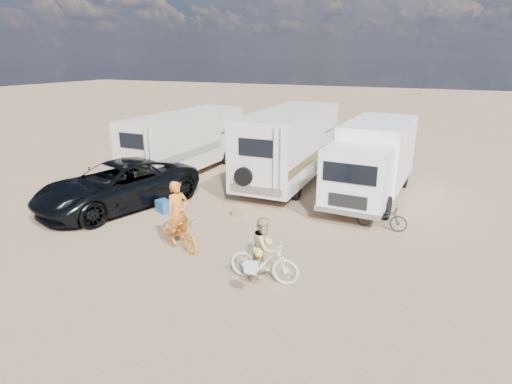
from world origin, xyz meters
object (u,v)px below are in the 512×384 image
at_px(rider_man, 178,218).
at_px(box_truck, 372,162).
at_px(bike_man, 179,232).
at_px(cooler, 164,206).
at_px(rider_woman, 264,253).
at_px(bike_parked, 381,216).
at_px(dark_suv, 118,185).
at_px(rv_main, 289,147).
at_px(crate, 240,211).
at_px(rv_left, 186,143).
at_px(bike_woman, 264,261).

bearing_deg(rider_man, box_truck, -7.62).
distance_m(bike_man, cooler, 3.14).
xyz_separation_m(rider_woman, cooler, (-5.25, 3.00, -0.54)).
relative_size(rider_woman, bike_parked, 0.91).
height_order(bike_parked, cooler, bike_parked).
bearing_deg(rider_woman, cooler, 57.26).
xyz_separation_m(dark_suv, rider_woman, (7.14, -2.80, -0.08)).
xyz_separation_m(bike_man, cooler, (-2.20, 2.22, -0.27)).
distance_m(rv_main, crate, 4.90).
xyz_separation_m(rv_left, bike_man, (4.55, -7.29, -0.93)).
distance_m(rv_main, rider_man, 7.80).
xyz_separation_m(box_truck, bike_woman, (-1.24, -7.75, -0.92)).
relative_size(box_truck, bike_man, 3.76).
bearing_deg(rv_left, cooler, -63.62).
xyz_separation_m(bike_woman, rider_woman, (0.00, 0.00, 0.21)).
bearing_deg(crate, bike_parked, 9.86).
relative_size(bike_woman, rider_woman, 1.20).
xyz_separation_m(rv_main, dark_suv, (-4.66, -5.73, -0.75)).
relative_size(rv_main, crate, 16.80).
bearing_deg(bike_man, bike_parked, -29.29).
bearing_deg(crate, rider_man, -99.13).
bearing_deg(rider_man, rv_left, 56.01).
xyz_separation_m(rv_left, bike_parked, (9.76, -3.41, -0.98)).
relative_size(rv_left, rider_man, 3.95).
xyz_separation_m(rv_left, dark_suv, (0.46, -5.27, -0.57)).
distance_m(rider_man, bike_parked, 6.52).
relative_size(rv_main, bike_man, 4.02).
xyz_separation_m(bike_man, rider_man, (0.00, 0.00, 0.44)).
bearing_deg(rv_left, bike_man, -56.54).
bearing_deg(crate, rv_main, 88.99).
xyz_separation_m(dark_suv, cooler, (1.89, 0.20, -0.63)).
relative_size(rv_left, bike_man, 3.93).
height_order(rv_main, rider_man, rv_main).
bearing_deg(bike_man, bike_woman, -80.20).
bearing_deg(rv_left, rider_woman, -45.18).
relative_size(bike_woman, crate, 4.12).
xyz_separation_m(rv_main, bike_woman, (2.48, -8.53, -1.04)).
distance_m(rv_main, cooler, 6.33).
bearing_deg(bike_parked, cooler, 105.75).
bearing_deg(box_truck, crate, -131.99).
distance_m(dark_suv, rider_woman, 7.67).
bearing_deg(rv_main, cooler, -117.79).
xyz_separation_m(rv_main, rider_man, (-0.57, -7.75, -0.67)).
height_order(rv_main, rider_woman, rv_main).
height_order(bike_man, crate, bike_man).
relative_size(box_truck, cooler, 12.58).
distance_m(rv_left, rider_woman, 11.11).
xyz_separation_m(bike_woman, bike_parked, (2.16, 4.66, -0.11)).
height_order(dark_suv, bike_woman, dark_suv).
distance_m(rv_main, bike_parked, 6.15).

